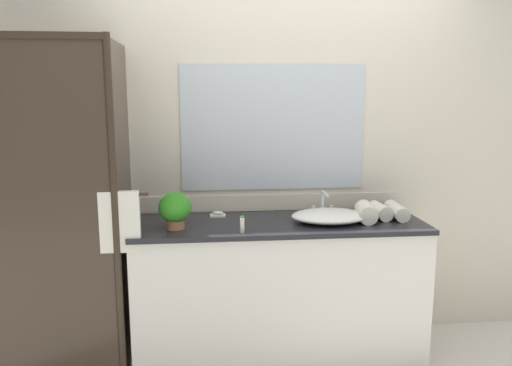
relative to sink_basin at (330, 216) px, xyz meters
The scene contains 14 objects.
ground_plane 0.99m from the sink_basin, behind, with size 8.00×8.00×0.00m, color silver.
wall_back_with_mirror 0.60m from the sink_basin, 130.28° to the left, with size 4.40×0.06×2.60m.
vanity_cabinet 0.58m from the sink_basin, behind, with size 1.80×0.58×0.90m.
shower_enclosure 1.60m from the sink_basin, behind, with size 1.20×0.59×2.00m.
sink_basin is the anchor object (origin of this frame).
faucet 0.18m from the sink_basin, 90.00° to the left, with size 0.17×0.16×0.16m.
potted_plant 0.95m from the sink_basin, behind, with size 0.19×0.19×0.22m.
soap_dish 0.72m from the sink_basin, 163.53° to the left, with size 0.10×0.07×0.04m.
amenity_bottle_shampoo 0.97m from the sink_basin, behind, with size 0.03×0.03×0.09m.
amenity_bottle_body_wash 0.59m from the sink_basin, 160.78° to the right, with size 0.03×0.03×0.10m.
amenity_bottle_conditioner 1.00m from the sink_basin, 167.13° to the left, with size 0.03×0.03×0.09m.
rolled_towel_near_edge 0.45m from the sink_basin, ahead, with size 0.09×0.09×0.26m, color silver.
rolled_towel_middle 0.34m from the sink_basin, ahead, with size 0.10×0.10×0.21m, color silver.
rolled_towel_far_edge 0.23m from the sink_basin, ahead, with size 0.11×0.11×0.23m, color silver.
Camera 1 is at (-0.45, -2.98, 1.70)m, focal length 35.02 mm.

